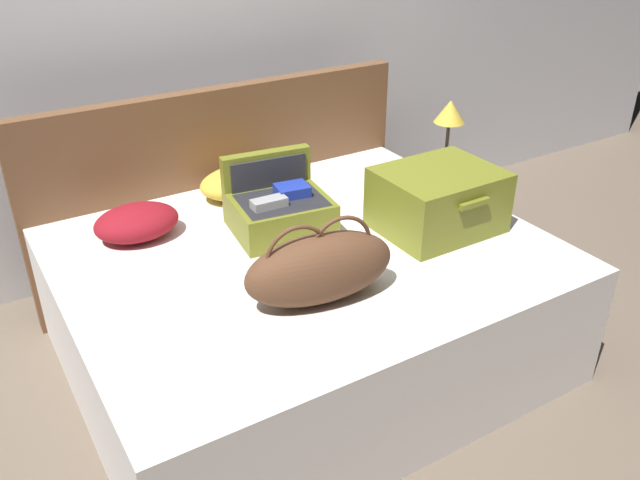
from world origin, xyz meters
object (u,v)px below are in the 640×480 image
at_px(hard_case_large, 438,200).
at_px(nightstand, 441,203).
at_px(bed, 306,304).
at_px(pillow_center_head, 137,222).
at_px(duffel_bag, 320,267).
at_px(table_lamp, 450,115).
at_px(hard_case_medium, 279,208).
at_px(pillow_near_headboard, 247,181).

relative_size(hard_case_large, nightstand, 1.07).
bearing_deg(nightstand, bed, -156.09).
xyz_separation_m(hard_case_large, pillow_center_head, (-1.18, 0.62, -0.07)).
bearing_deg(hard_case_large, pillow_center_head, 152.04).
relative_size(duffel_bag, nightstand, 1.26).
height_order(duffel_bag, table_lamp, duffel_bag).
distance_m(hard_case_medium, nightstand, 1.41).
height_order(hard_case_large, duffel_bag, duffel_bag).
xyz_separation_m(duffel_bag, pillow_near_headboard, (0.18, 0.99, -0.06)).
bearing_deg(duffel_bag, pillow_near_headboard, 79.83).
height_order(bed, nightstand, bed).
bearing_deg(pillow_near_headboard, pillow_center_head, -165.96).
distance_m(pillow_center_head, nightstand, 1.91).
distance_m(hard_case_large, nightstand, 1.09).
bearing_deg(table_lamp, hard_case_large, -133.81).
distance_m(bed, pillow_center_head, 0.83).
xyz_separation_m(pillow_near_headboard, pillow_center_head, (-0.61, -0.15, -0.00)).
xyz_separation_m(pillow_center_head, nightstand, (1.86, 0.10, -0.41)).
xyz_separation_m(bed, hard_case_medium, (-0.01, 0.21, 0.39)).
xyz_separation_m(hard_case_large, duffel_bag, (-0.75, -0.22, -0.00)).
height_order(hard_case_medium, pillow_near_headboard, hard_case_medium).
bearing_deg(hard_case_large, nightstand, 45.82).
height_order(nightstand, table_lamp, table_lamp).
relative_size(bed, pillow_near_headboard, 4.18).
distance_m(bed, hard_case_large, 0.75).
xyz_separation_m(hard_case_large, nightstand, (0.68, 0.71, -0.48)).
relative_size(bed, duffel_bag, 3.30).
bearing_deg(bed, table_lamp, 23.91).
bearing_deg(pillow_near_headboard, duffel_bag, -100.17).
bearing_deg(nightstand, hard_case_large, -133.81).
distance_m(hard_case_medium, pillow_near_headboard, 0.41).
height_order(pillow_center_head, table_lamp, table_lamp).
xyz_separation_m(pillow_near_headboard, table_lamp, (1.25, -0.06, 0.14)).
relative_size(hard_case_large, hard_case_medium, 1.12).
bearing_deg(duffel_bag, table_lamp, 33.05).
xyz_separation_m(pillow_near_headboard, nightstand, (1.25, -0.06, -0.41)).
bearing_deg(pillow_near_headboard, hard_case_large, -53.29).
bearing_deg(hard_case_large, pillow_near_headboard, 126.33).
relative_size(bed, pillow_center_head, 5.42).
bearing_deg(nightstand, table_lamp, -90.00).
xyz_separation_m(duffel_bag, nightstand, (1.43, 0.93, -0.47)).
bearing_deg(table_lamp, pillow_near_headboard, 177.42).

